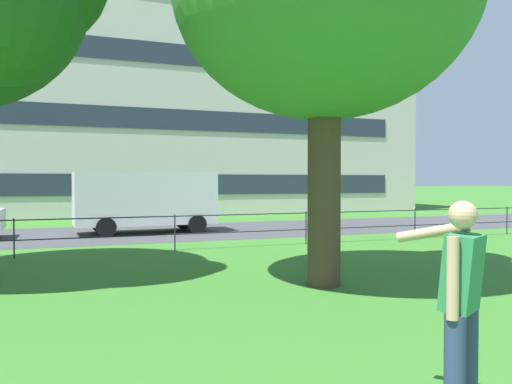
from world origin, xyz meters
name	(u,v)px	position (x,y,z in m)	size (l,w,h in m)	color
street_strip	(90,235)	(0.00, 19.77, 0.00)	(80.00, 6.68, 0.01)	#424247
park_fence	(99,229)	(0.00, 14.63, 0.67)	(36.20, 0.04, 1.00)	#232328
person_thrower	(460,305)	(2.05, 3.92, 0.96)	(0.46, 0.86, 1.77)	navy
panel_van_center	(146,199)	(1.97, 19.69, 1.27)	(5.07, 2.24, 2.24)	white
apartment_building_background	(167,103)	(5.58, 34.45, 7.12)	(29.59, 13.95, 14.23)	beige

